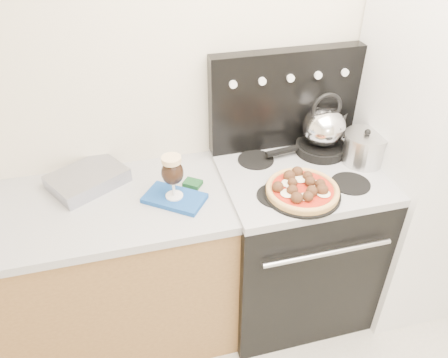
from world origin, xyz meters
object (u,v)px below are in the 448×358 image
object	(u,v)px
fridge	(433,149)
beer_glass	(173,177)
skillet	(321,148)
base_cabinet	(82,282)
pizza_pan	(302,194)
stock_pot	(364,149)
oven_mitt	(175,198)
stove_body	(292,244)
tea_kettle	(324,124)
pizza	(303,188)

from	to	relation	value
fridge	beer_glass	xyz separation A→B (m)	(-1.32, -0.01, 0.08)
fridge	skillet	xyz separation A→B (m)	(-0.54, 0.17, -0.01)
base_cabinet	beer_glass	distance (m)	0.77
beer_glass	pizza_pan	size ratio (longest dim) A/B	0.61
pizza_pan	stock_pot	xyz separation A→B (m)	(0.39, 0.17, 0.07)
fridge	base_cabinet	bearing A→B (deg)	178.41
base_cabinet	pizza_pan	size ratio (longest dim) A/B	4.23
oven_mitt	stock_pot	xyz separation A→B (m)	(0.94, 0.05, 0.08)
stove_body	stock_pot	size ratio (longest dim) A/B	4.44
stock_pot	skillet	bearing A→B (deg)	139.54
tea_kettle	beer_glass	bearing A→B (deg)	-177.78
base_cabinet	pizza_pan	distance (m)	1.16
stock_pot	pizza_pan	bearing A→B (deg)	-155.95
beer_glass	skillet	world-z (taller)	beer_glass
oven_mitt	pizza_pan	distance (m)	0.57
base_cabinet	skillet	distance (m)	1.37
oven_mitt	skillet	world-z (taller)	skillet
oven_mitt	skillet	size ratio (longest dim) A/B	1.04
base_cabinet	tea_kettle	xyz separation A→B (m)	(1.27, 0.12, 0.65)
oven_mitt	tea_kettle	world-z (taller)	tea_kettle
fridge	beer_glass	distance (m)	1.32
stove_body	beer_glass	xyz separation A→B (m)	(-0.62, -0.04, 0.59)
beer_glass	skillet	size ratio (longest dim) A/B	0.83
pizza_pan	stock_pot	size ratio (longest dim) A/B	1.73
base_cabinet	stock_pot	world-z (taller)	stock_pot
stove_body	fridge	distance (m)	0.87
skillet	stock_pot	world-z (taller)	stock_pot
skillet	pizza	bearing A→B (deg)	-126.74
skillet	tea_kettle	size ratio (longest dim) A/B	1.09
pizza	oven_mitt	bearing A→B (deg)	166.93
fridge	skillet	world-z (taller)	fridge
fridge	stock_pot	xyz separation A→B (m)	(-0.38, 0.03, 0.04)
fridge	tea_kettle	size ratio (longest dim) A/B	8.14
pizza	tea_kettle	bearing A→B (deg)	53.26
base_cabinet	stove_body	distance (m)	1.11
fridge	pizza	world-z (taller)	fridge
beer_glass	pizza_pan	distance (m)	0.57
fridge	pizza	size ratio (longest dim) A/B	5.91
fridge	pizza_pan	size ratio (longest dim) A/B	5.54
pizza	tea_kettle	xyz separation A→B (m)	(0.23, 0.31, 0.13)
stove_body	tea_kettle	size ratio (longest dim) A/B	3.77
oven_mitt	pizza	xyz separation A→B (m)	(0.55, -0.13, 0.04)
pizza_pan	tea_kettle	xyz separation A→B (m)	(0.23, 0.31, 0.16)
beer_glass	fridge	bearing A→B (deg)	0.64
beer_glass	skillet	xyz separation A→B (m)	(0.78, 0.18, -0.08)
beer_glass	stock_pot	distance (m)	0.94
oven_mitt	stock_pot	bearing A→B (deg)	2.80
skillet	tea_kettle	world-z (taller)	tea_kettle
oven_mitt	tea_kettle	distance (m)	0.82
pizza_pan	skillet	size ratio (longest dim) A/B	1.35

